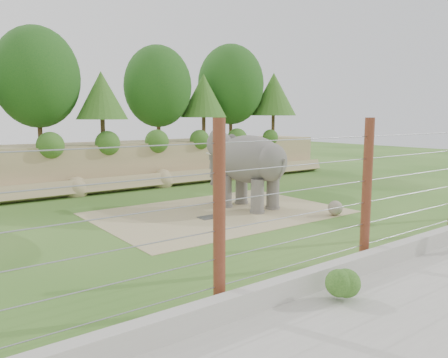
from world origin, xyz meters
TOP-DOWN VIEW (x-y plane):
  - ground at (0.00, 0.00)m, footprint 90.00×90.00m
  - back_embankment at (0.59, 12.68)m, footprint 30.00×5.52m
  - dirt_patch at (0.50, 3.00)m, footprint 10.00×7.00m
  - drain_grate at (-0.31, 2.46)m, footprint 1.00×0.60m
  - elephant at (2.10, 2.96)m, footprint 2.54×4.44m
  - stone_ball at (3.97, -0.30)m, footprint 0.60×0.60m
  - retaining_wall at (0.00, -5.00)m, footprint 26.00×0.35m
  - barrier_fence at (0.00, -4.50)m, footprint 20.26×0.26m
  - walkway_shrub at (-2.51, -5.80)m, footprint 0.67×0.67m

SIDE VIEW (x-z plane):
  - ground at x=0.00m, z-range 0.00..0.00m
  - dirt_patch at x=0.50m, z-range 0.00..0.02m
  - drain_grate at x=-0.31m, z-range 0.02..0.05m
  - retaining_wall at x=0.00m, z-range 0.00..0.50m
  - stone_ball at x=3.97m, z-range 0.02..0.62m
  - walkway_shrub at x=-2.51m, z-range 0.01..0.68m
  - elephant at x=2.10m, z-range 0.00..3.38m
  - barrier_fence at x=0.00m, z-range 0.00..4.00m
  - back_embankment at x=0.59m, z-range -0.42..8.35m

